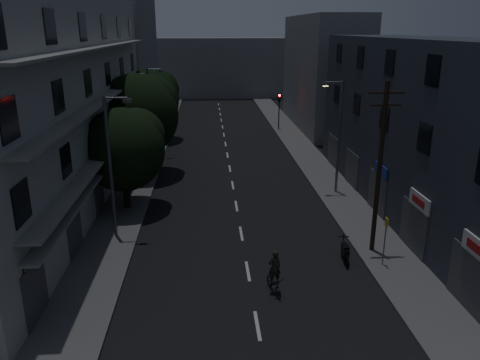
{
  "coord_description": "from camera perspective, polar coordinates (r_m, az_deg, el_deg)",
  "views": [
    {
      "loc": [
        -1.86,
        -14.18,
        11.52
      ],
      "look_at": [
        0.0,
        12.0,
        3.0
      ],
      "focal_mm": 35.0,
      "sensor_mm": 36.0,
      "label": 1
    }
  ],
  "objects": [
    {
      "name": "utility_pole",
      "position": [
        24.85,
        16.66,
        1.68
      ],
      "size": [
        1.8,
        0.24,
        9.0
      ],
      "color": "black",
      "rests_on": "sidewalk_right"
    },
    {
      "name": "lane_markings",
      "position": [
        46.9,
        -1.67,
        3.77
      ],
      "size": [
        0.15,
        60.5,
        0.01
      ],
      "color": "beige",
      "rests_on": "ground"
    },
    {
      "name": "building_far_right",
      "position": [
        58.08,
        10.01,
        12.76
      ],
      "size": [
        6.0,
        20.0,
        13.0
      ],
      "primitive_type": "cube",
      "color": "slate",
      "rests_on": "ground"
    },
    {
      "name": "street_lamp_left_far",
      "position": [
        44.2,
        -10.82,
        8.66
      ],
      "size": [
        1.51,
        0.25,
        8.0
      ],
      "color": "#5A5E62",
      "rests_on": "sidewalk_left"
    },
    {
      "name": "street_lamp_right",
      "position": [
        33.79,
        11.85,
        5.78
      ],
      "size": [
        1.51,
        0.25,
        8.0
      ],
      "color": "slate",
      "rests_on": "sidewalk_right"
    },
    {
      "name": "sidewalk_left",
      "position": [
        41.2,
        -11.77,
        1.47
      ],
      "size": [
        3.0,
        90.0,
        0.15
      ],
      "primitive_type": "cube",
      "color": "#565659",
      "rests_on": "ground"
    },
    {
      "name": "tree_far",
      "position": [
        50.75,
        -10.81,
        10.08
      ],
      "size": [
        6.02,
        6.02,
        7.44
      ],
      "color": "black",
      "rests_on": "sidewalk_left"
    },
    {
      "name": "traffic_signal_far_right",
      "position": [
        55.56,
        4.8,
        9.21
      ],
      "size": [
        0.28,
        0.37,
        4.1
      ],
      "color": "black",
      "rests_on": "sidewalk_right"
    },
    {
      "name": "bus_stop_sign",
      "position": [
        24.36,
        17.32,
        -6.17
      ],
      "size": [
        0.06,
        0.35,
        2.52
      ],
      "color": "#595B60",
      "rests_on": "sidewalk_right"
    },
    {
      "name": "building_far_left",
      "position": [
        63.1,
        -13.73,
        14.3
      ],
      "size": [
        6.0,
        20.0,
        16.0
      ],
      "primitive_type": "cube",
      "color": "slate",
      "rests_on": "ground"
    },
    {
      "name": "motorcycle",
      "position": [
        25.05,
        12.68,
        -8.6
      ],
      "size": [
        0.56,
        1.95,
        1.25
      ],
      "rotation": [
        0.0,
        0.0,
        -0.11
      ],
      "color": "black",
      "rests_on": "ground"
    },
    {
      "name": "street_lamp_left_near",
      "position": [
        26.57,
        -15.35,
        2.23
      ],
      "size": [
        1.51,
        0.25,
        8.0
      ],
      "color": "#57585E",
      "rests_on": "sidewalk_left"
    },
    {
      "name": "building_far_end",
      "position": [
        84.45,
        -2.86,
        13.54
      ],
      "size": [
        24.0,
        8.0,
        10.0
      ],
      "primitive_type": "cube",
      "color": "slate",
      "rests_on": "ground"
    },
    {
      "name": "tree_mid",
      "position": [
        38.26,
        -12.38,
        8.09
      ],
      "size": [
        6.59,
        6.59,
        8.1
      ],
      "color": "black",
      "rests_on": "sidewalk_left"
    },
    {
      "name": "traffic_signal_far_left",
      "position": [
        53.8,
        -8.89,
        8.77
      ],
      "size": [
        0.28,
        0.37,
        4.1
      ],
      "color": "black",
      "rests_on": "sidewalk_left"
    },
    {
      "name": "building_right",
      "position": [
        31.97,
        21.82,
        5.84
      ],
      "size": [
        6.19,
        28.0,
        11.0
      ],
      "color": "#2D323D",
      "rests_on": "ground"
    },
    {
      "name": "cyclist",
      "position": [
        21.74,
        4.18,
        -11.87
      ],
      "size": [
        0.95,
        1.76,
        2.12
      ],
      "rotation": [
        0.0,
        0.0,
        0.23
      ],
      "color": "black",
      "rests_on": "ground"
    },
    {
      "name": "sidewalk_right",
      "position": [
        41.88,
        9.02,
        1.9
      ],
      "size": [
        3.0,
        90.0,
        0.15
      ],
      "primitive_type": "cube",
      "color": "#565659",
      "rests_on": "ground"
    },
    {
      "name": "tree_near",
      "position": [
        31.02,
        -13.99,
        4.01
      ],
      "size": [
        5.39,
        5.39,
        6.65
      ],
      "color": "black",
      "rests_on": "sidewalk_left"
    },
    {
      "name": "ground",
      "position": [
        40.88,
        -1.29,
        1.61
      ],
      "size": [
        160.0,
        160.0,
        0.0
      ],
      "primitive_type": "plane",
      "color": "black",
      "rests_on": "ground"
    },
    {
      "name": "building_left",
      "position": [
        34.04,
        -21.6,
        9.1
      ],
      "size": [
        7.0,
        36.0,
        14.0
      ],
      "color": "#ACACA7",
      "rests_on": "ground"
    }
  ]
}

